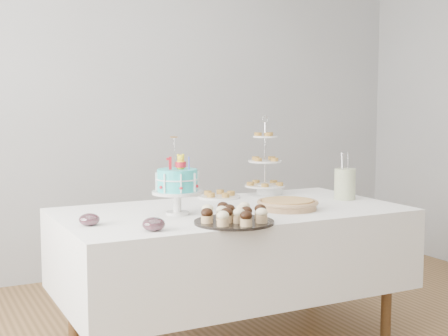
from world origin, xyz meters
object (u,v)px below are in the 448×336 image
table (232,248)px  pie (288,204)px  utensil_pitcher (345,183)px  pastry_plate (219,195)px  plate_stack (269,189)px  jam_bowl_a (154,224)px  jam_bowl_b (89,220)px  cupcake_tray (234,215)px  birthday_cake (177,194)px  tiered_stand (265,162)px

table → pie: 0.41m
utensil_pitcher → pastry_plate: bearing=131.7°
plate_stack → pastry_plate: 0.37m
jam_bowl_a → utensil_pitcher: utensil_pitcher is taller
plate_stack → jam_bowl_a: (-1.09, -0.77, -0.00)m
jam_bowl_b → plate_stack: bearing=20.9°
table → cupcake_tray: 0.50m
jam_bowl_b → utensil_pitcher: 1.63m
jam_bowl_a → jam_bowl_b: jam_bowl_a is taller
pie → jam_bowl_a: (-0.88, -0.21, -0.00)m
table → jam_bowl_b: 0.88m
birthday_cake → jam_bowl_a: birthday_cake is taller
table → jam_bowl_b: (-0.84, -0.11, 0.26)m
cupcake_tray → utensil_pitcher: size_ratio=1.37×
birthday_cake → jam_bowl_b: birthday_cake is taller
tiered_stand → jam_bowl_a: 1.32m
pie → jam_bowl_b: bearing=177.5°
table → birthday_cake: 0.48m
tiered_stand → pastry_plate: bearing=-180.0°
plate_stack → jam_bowl_b: size_ratio=1.67×
table → birthday_cake: (-0.34, -0.03, 0.34)m
birthday_cake → cupcake_tray: size_ratio=1.04×
table → pastry_plate: size_ratio=7.23×
jam_bowl_a → tiered_stand: bearing=35.9°
pastry_plate → jam_bowl_a: 1.06m
birthday_cake → plate_stack: bearing=40.0°
pie → jam_bowl_a: bearing=-166.5°
jam_bowl_a → utensil_pitcher: (1.39, 0.36, 0.07)m
table → cupcake_tray: cupcake_tray is taller
birthday_cake → utensil_pitcher: (1.13, 0.02, -0.01)m
jam_bowl_b → tiered_stand: bearing=21.4°
table → birthday_cake: size_ratio=4.60×
plate_stack → utensil_pitcher: utensil_pitcher is taller
jam_bowl_b → table: bearing=7.4°
tiered_stand → utensil_pitcher: tiered_stand is taller
cupcake_tray → plate_stack: cupcake_tray is taller
tiered_stand → utensil_pitcher: (0.33, -0.41, -0.11)m
table → pastry_plate: 0.48m
tiered_stand → jam_bowl_a: bearing=-144.1°
jam_bowl_b → utensil_pitcher: bearing=3.6°
pie → tiered_stand: 0.61m
cupcake_tray → jam_bowl_b: 0.71m
plate_stack → pastry_plate: bearing=-180.0°
cupcake_tray → tiered_stand: size_ratio=0.78×
birthday_cake → table: bearing=17.2°
jam_bowl_a → cupcake_tray: bearing=-1.7°
pastry_plate → jam_bowl_a: bearing=-133.4°
pie → utensil_pitcher: size_ratio=1.19×
table → tiered_stand: (0.45, 0.40, 0.44)m
tiered_stand → jam_bowl_a: size_ratio=4.72×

